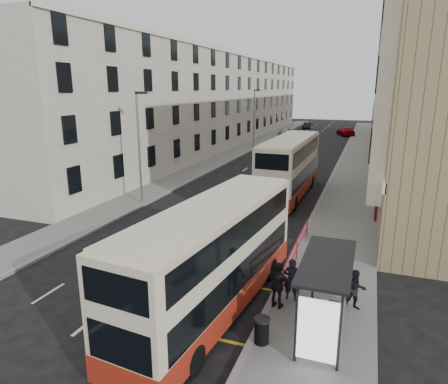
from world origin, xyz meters
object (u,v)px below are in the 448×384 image
at_px(bus_shelter, 329,285).
at_px(car_dark, 307,126).
at_px(white_van, 274,147).
at_px(car_silver, 285,132).
at_px(pedestrian_far, 278,285).
at_px(pedestrian_mid, 356,290).
at_px(car_red, 346,131).
at_px(litter_bin, 262,330).
at_px(double_decker_front, 214,258).
at_px(street_lamp_near, 139,142).
at_px(double_decker_rear, 290,167).
at_px(street_lamp_far, 254,115).
at_px(pedestrian_near, 291,279).

xyz_separation_m(bus_shelter, car_dark, (-11.95, 73.28, -1.49)).
xyz_separation_m(white_van, car_silver, (-2.43, 19.10, -0.02)).
xyz_separation_m(bus_shelter, white_van, (-11.11, 39.48, -1.35)).
xyz_separation_m(pedestrian_far, car_dark, (-9.95, 71.88, -0.43)).
height_order(bus_shelter, pedestrian_mid, bus_shelter).
bearing_deg(car_red, pedestrian_far, 71.08).
distance_m(litter_bin, pedestrian_mid, 4.29).
relative_size(bus_shelter, pedestrian_far, 2.29).
bearing_deg(car_silver, car_red, 28.27).
height_order(pedestrian_far, car_silver, pedestrian_far).
distance_m(double_decker_front, white_van, 39.51).
bearing_deg(street_lamp_near, double_decker_front, -48.67).
xyz_separation_m(pedestrian_mid, car_red, (-4.24, 60.74, -0.18)).
height_order(car_dark, car_red, car_red).
bearing_deg(double_decker_front, double_decker_rear, 97.75).
relative_size(bus_shelter, litter_bin, 4.67).
bearing_deg(double_decker_rear, litter_bin, -80.43).
bearing_deg(street_lamp_far, white_van, -39.10).
distance_m(pedestrian_mid, pedestrian_far, 2.94).
distance_m(bus_shelter, white_van, 41.04).
xyz_separation_m(pedestrian_near, car_red, (-1.80, 60.82, -0.26)).
height_order(bus_shelter, car_dark, bus_shelter).
height_order(pedestrian_near, car_red, pedestrian_near).
relative_size(bus_shelter, white_van, 0.75).
bearing_deg(pedestrian_near, street_lamp_far, -79.44).
xyz_separation_m(litter_bin, car_dark, (-9.95, 74.25, 0.03)).
relative_size(street_lamp_far, pedestrian_mid, 4.96).
bearing_deg(double_decker_rear, car_red, 89.02).
height_order(street_lamp_near, car_red, street_lamp_near).
bearing_deg(street_lamp_near, white_van, 82.47).
distance_m(street_lamp_near, pedestrian_mid, 18.88).
bearing_deg(litter_bin, bus_shelter, 25.79).
height_order(double_decker_rear, pedestrian_mid, double_decker_rear).
bearing_deg(car_dark, bus_shelter, -80.18).
distance_m(street_lamp_far, pedestrian_mid, 43.18).
distance_m(pedestrian_mid, car_red, 60.89).
xyz_separation_m(street_lamp_far, pedestrian_mid, (15.51, -40.13, -3.68)).
distance_m(bus_shelter, pedestrian_mid, 2.68).
xyz_separation_m(bus_shelter, car_red, (-3.42, 63.00, -1.37)).
distance_m(double_decker_front, double_decker_rear, 17.87).
bearing_deg(car_silver, double_decker_rear, -73.23).
distance_m(double_decker_rear, white_van, 21.98).
xyz_separation_m(pedestrian_far, white_van, (-9.12, 38.08, -0.29)).
relative_size(double_decker_front, double_decker_rear, 0.94).
relative_size(double_decker_rear, pedestrian_mid, 7.24).
bearing_deg(pedestrian_near, pedestrian_mid, 174.46).
bearing_deg(bus_shelter, pedestrian_far, 144.92).
distance_m(street_lamp_near, double_decker_front, 15.92).
bearing_deg(double_decker_front, car_dark, 101.74).
distance_m(street_lamp_far, pedestrian_far, 43.06).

